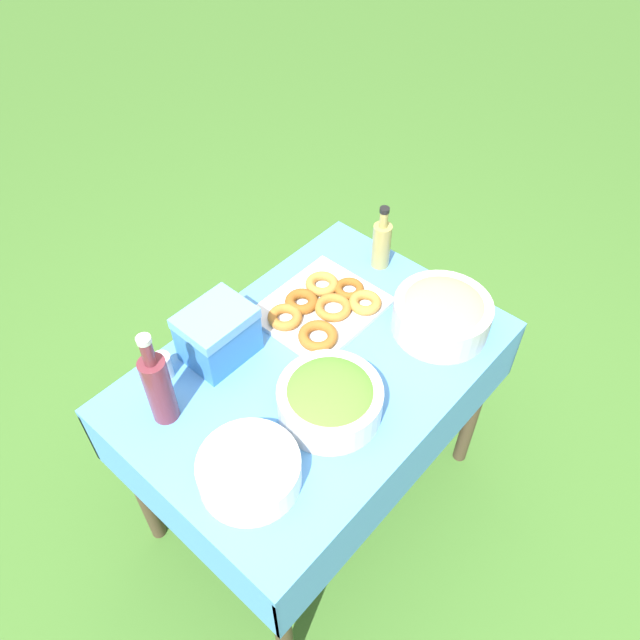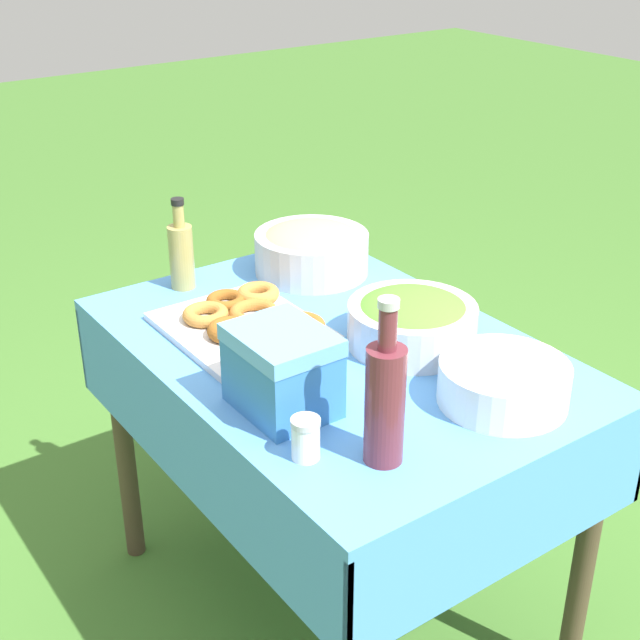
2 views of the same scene
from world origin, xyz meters
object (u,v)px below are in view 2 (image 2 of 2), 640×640
object	(u,v)px
olive_oil_bottle	(181,253)
cooler_box	(282,370)
donut_platter	(246,322)
plate_stack	(503,383)
wine_bottle	(385,399)
pasta_bowl	(312,248)
salad_bowl	(412,320)

from	to	relation	value
olive_oil_bottle	cooler_box	xyz separation A→B (m)	(0.62, -0.11, -0.01)
olive_oil_bottle	cooler_box	world-z (taller)	olive_oil_bottle
donut_platter	plate_stack	distance (m)	0.60
olive_oil_bottle	wine_bottle	world-z (taller)	wine_bottle
cooler_box	olive_oil_bottle	bearing A→B (deg)	170.06
pasta_bowl	olive_oil_bottle	xyz separation A→B (m)	(-0.11, -0.31, 0.02)
wine_bottle	cooler_box	size ratio (longest dim) A/B	1.56
salad_bowl	wine_bottle	size ratio (longest dim) A/B	0.90
salad_bowl	olive_oil_bottle	xyz separation A→B (m)	(-0.56, -0.26, 0.03)
donut_platter	olive_oil_bottle	xyz separation A→B (m)	(-0.30, -0.00, 0.07)
plate_stack	cooler_box	bearing A→B (deg)	-122.38
olive_oil_bottle	salad_bowl	bearing A→B (deg)	25.26
donut_platter	plate_stack	xyz separation A→B (m)	(0.55, 0.25, 0.02)
salad_bowl	pasta_bowl	xyz separation A→B (m)	(-0.45, 0.05, 0.01)
pasta_bowl	donut_platter	xyz separation A→B (m)	(0.19, -0.31, -0.05)
salad_bowl	wine_bottle	world-z (taller)	wine_bottle
plate_stack	cooler_box	xyz separation A→B (m)	(-0.23, -0.36, 0.04)
salad_bowl	donut_platter	distance (m)	0.37
wine_bottle	salad_bowl	bearing A→B (deg)	132.88
pasta_bowl	salad_bowl	bearing A→B (deg)	-6.23
plate_stack	cooler_box	size ratio (longest dim) A/B	1.27
plate_stack	donut_platter	bearing A→B (deg)	-155.67
wine_bottle	plate_stack	bearing A→B (deg)	92.58
plate_stack	wine_bottle	world-z (taller)	wine_bottle
olive_oil_bottle	wine_bottle	distance (m)	0.86
olive_oil_bottle	wine_bottle	xyz separation A→B (m)	(0.86, -0.06, 0.03)
pasta_bowl	donut_platter	bearing A→B (deg)	-59.13
pasta_bowl	wine_bottle	bearing A→B (deg)	-26.33
plate_stack	pasta_bowl	bearing A→B (deg)	175.25
salad_bowl	pasta_bowl	world-z (taller)	pasta_bowl
plate_stack	wine_bottle	distance (m)	0.32
plate_stack	cooler_box	distance (m)	0.43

